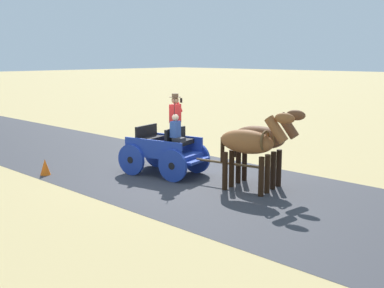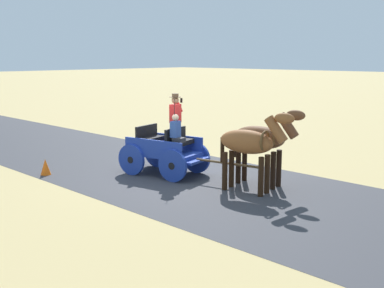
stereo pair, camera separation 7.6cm
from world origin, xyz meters
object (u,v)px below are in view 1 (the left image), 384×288
Objects in this scene: horse_off_side at (250,144)px; traffic_cone at (45,167)px; horse_drawn_carriage at (166,148)px; horse_near_side at (263,139)px.

traffic_cone is at bearing -63.44° from horse_off_side.
horse_drawn_carriage is 3.10m from horse_off_side.
traffic_cone is at bearing -44.84° from horse_drawn_carriage.
traffic_cone is (2.84, -5.68, -1.07)m from horse_off_side.
horse_drawn_carriage is 3.10m from horse_near_side.
horse_near_side reaches higher than traffic_cone.
horse_near_side is at bearing -168.66° from horse_off_side.
horse_off_side is at bearing 93.65° from horse_drawn_carriage.
horse_near_side is 0.80m from horse_off_side.
horse_near_side is at bearing 123.28° from traffic_cone.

